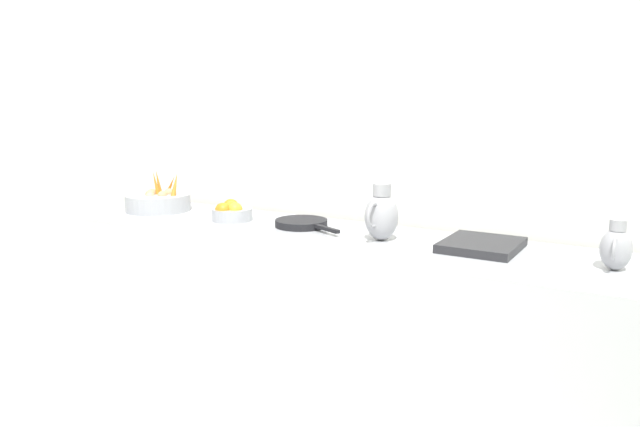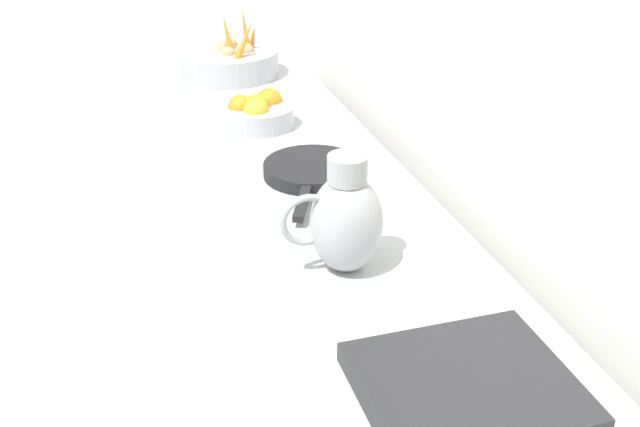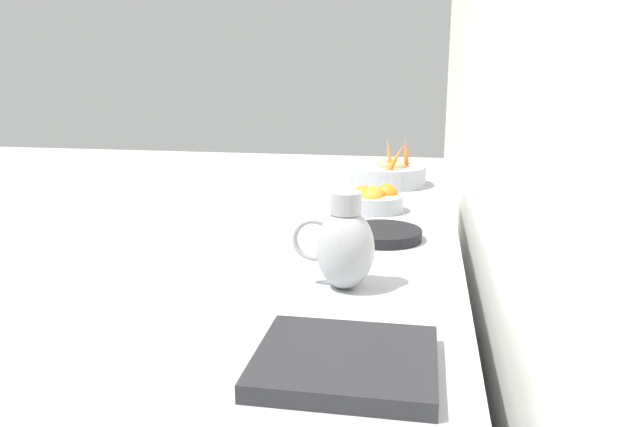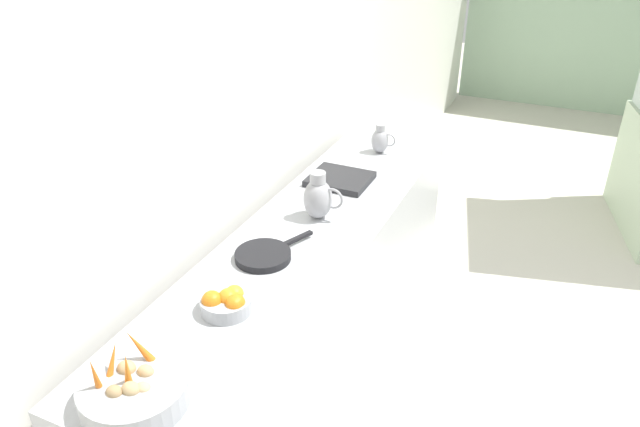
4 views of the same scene
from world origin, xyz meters
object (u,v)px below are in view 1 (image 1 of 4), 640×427
(metal_pitcher_short, at_px, (616,247))
(vegetable_colander, at_px, (158,202))
(metal_pitcher_tall, at_px, (381,215))
(skillet_on_counter, at_px, (302,223))
(orange_bowl, at_px, (231,212))

(metal_pitcher_short, bearing_deg, vegetable_colander, -90.65)
(metal_pitcher_tall, height_order, metal_pitcher_short, metal_pitcher_tall)
(skillet_on_counter, bearing_deg, orange_bowl, -81.83)
(metal_pitcher_tall, bearing_deg, skillet_on_counter, -98.06)
(skillet_on_counter, bearing_deg, metal_pitcher_short, 87.34)
(orange_bowl, bearing_deg, skillet_on_counter, 98.17)
(metal_pitcher_short, height_order, skillet_on_counter, metal_pitcher_short)
(vegetable_colander, relative_size, skillet_on_counter, 0.88)
(vegetable_colander, height_order, orange_bowl, vegetable_colander)
(metal_pitcher_short, bearing_deg, orange_bowl, -90.24)
(orange_bowl, relative_size, metal_pitcher_short, 1.11)
(vegetable_colander, bearing_deg, orange_bowl, 88.00)
(vegetable_colander, xyz_separation_m, orange_bowl, (0.02, 0.53, -0.01))
(vegetable_colander, height_order, skillet_on_counter, vegetable_colander)
(orange_bowl, bearing_deg, vegetable_colander, -92.00)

